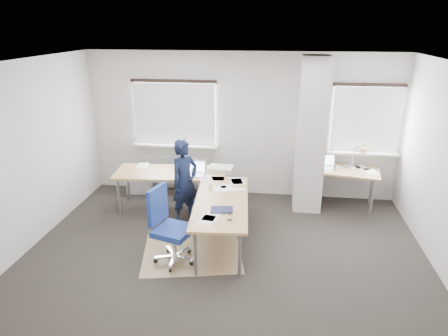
# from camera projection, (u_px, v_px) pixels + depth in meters

# --- Properties ---
(ground) EXTENTS (6.00, 6.00, 0.00)m
(ground) POSITION_uv_depth(u_px,v_px,m) (223.00, 259.00, 5.89)
(ground) COLOR black
(ground) RESTS_ON ground
(room_shell) EXTENTS (6.04, 5.04, 2.82)m
(room_shell) POSITION_uv_depth(u_px,v_px,m) (240.00, 137.00, 5.69)
(room_shell) COLOR beige
(room_shell) RESTS_ON ground
(floor_mat) EXTENTS (1.68, 1.51, 0.01)m
(floor_mat) POSITION_uv_depth(u_px,v_px,m) (192.00, 252.00, 6.05)
(floor_mat) COLOR #91774F
(floor_mat) RESTS_ON ground
(white_crate) EXTENTS (0.52, 0.40, 0.29)m
(white_crate) POSITION_uv_depth(u_px,v_px,m) (140.00, 185.00, 8.19)
(white_crate) COLOR white
(white_crate) RESTS_ON ground
(desk_main) EXTENTS (2.61, 2.62, 0.96)m
(desk_main) POSITION_uv_depth(u_px,v_px,m) (197.00, 187.00, 6.70)
(desk_main) COLOR #A17945
(desk_main) RESTS_ON ground
(desk_side) EXTENTS (1.50, 0.93, 1.22)m
(desk_side) POSITION_uv_depth(u_px,v_px,m) (340.00, 171.00, 7.42)
(desk_side) COLOR #A17945
(desk_side) RESTS_ON ground
(task_chair) EXTENTS (0.64, 0.62, 1.13)m
(task_chair) POSITION_uv_depth(u_px,v_px,m) (172.00, 241.00, 5.75)
(task_chair) COLOR navy
(task_chair) RESTS_ON ground
(person) EXTENTS (0.60, 0.64, 1.47)m
(person) POSITION_uv_depth(u_px,v_px,m) (185.00, 182.00, 6.78)
(person) COLOR black
(person) RESTS_ON ground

